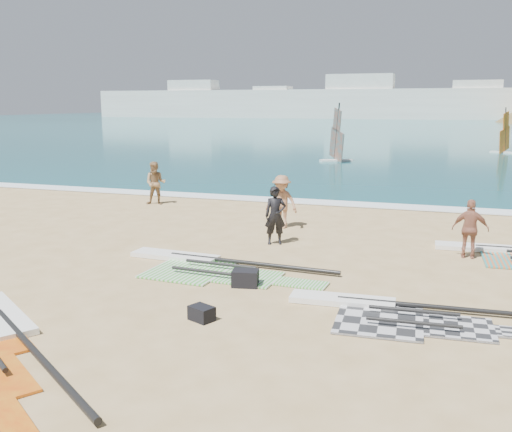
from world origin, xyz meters
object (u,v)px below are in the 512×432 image
(rig_grey, at_px, (391,313))
(rig_green, at_px, (205,266))
(person_wetsuit, at_px, (275,216))
(beachgoer_mid, at_px, (282,202))
(beachgoer_left, at_px, (156,183))
(gear_bag_far, at_px, (202,313))
(gear_bag_near, at_px, (245,278))
(beachgoer_back, at_px, (470,229))

(rig_grey, height_order, rig_green, rig_green)
(person_wetsuit, distance_m, beachgoer_mid, 2.27)
(rig_green, xyz_separation_m, beachgoer_left, (-5.65, 7.92, 0.83))
(person_wetsuit, height_order, beachgoer_left, beachgoer_left)
(gear_bag_far, bearing_deg, rig_grey, 22.67)
(rig_grey, bearing_deg, rig_green, 155.39)
(rig_grey, distance_m, rig_green, 5.17)
(gear_bag_near, relative_size, gear_bag_far, 1.26)
(beachgoer_mid, height_order, beachgoer_back, beachgoer_mid)
(beachgoer_mid, bearing_deg, person_wetsuit, -66.78)
(person_wetsuit, distance_m, beachgoer_left, 8.28)
(gear_bag_far, xyz_separation_m, beachgoer_left, (-7.03, 11.25, 0.74))
(gear_bag_near, xyz_separation_m, beachgoer_back, (4.91, 4.19, 0.61))
(rig_grey, xyz_separation_m, rig_green, (-4.80, 1.90, 0.00))
(beachgoer_back, bearing_deg, gear_bag_near, 41.08)
(rig_green, bearing_deg, beachgoer_back, 29.43)
(gear_bag_near, height_order, gear_bag_far, gear_bag_near)
(beachgoer_back, bearing_deg, beachgoer_left, -21.21)
(gear_bag_far, height_order, beachgoer_mid, beachgoer_mid)
(rig_green, height_order, beachgoer_left, beachgoer_left)
(gear_bag_near, relative_size, beachgoer_back, 0.37)
(gear_bag_near, distance_m, beachgoer_back, 6.49)
(rig_grey, relative_size, rig_green, 0.89)
(gear_bag_near, xyz_separation_m, beachgoer_mid, (-0.94, 6.27, 0.70))
(rig_green, height_order, person_wetsuit, person_wetsuit)
(rig_green, bearing_deg, gear_bag_near, -33.08)
(rig_grey, height_order, beachgoer_left, beachgoer_left)
(rig_grey, height_order, beachgoer_mid, beachgoer_mid)
(rig_grey, height_order, beachgoer_back, beachgoer_back)
(rig_grey, xyz_separation_m, gear_bag_far, (-3.43, -1.43, 0.09))
(rig_green, xyz_separation_m, gear_bag_near, (1.47, -1.09, 0.14))
(gear_bag_far, bearing_deg, beachgoer_back, 52.16)
(gear_bag_near, height_order, beachgoer_left, beachgoer_left)
(rig_grey, xyz_separation_m, person_wetsuit, (-3.83, 4.86, 0.81))
(gear_bag_near, height_order, person_wetsuit, person_wetsuit)
(rig_green, bearing_deg, rig_grey, -18.15)
(rig_grey, relative_size, beachgoer_left, 2.91)
(beachgoer_left, height_order, beachgoer_back, beachgoer_left)
(rig_green, bearing_deg, beachgoer_mid, 87.65)
(rig_green, distance_m, beachgoer_left, 9.76)
(gear_bag_far, xyz_separation_m, beachgoer_mid, (-0.85, 8.52, 0.75))
(rig_grey, bearing_deg, gear_bag_near, 163.27)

